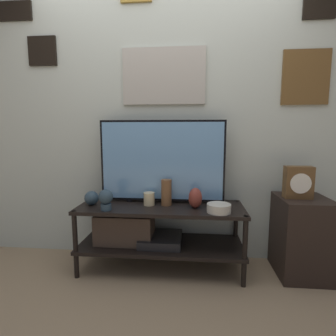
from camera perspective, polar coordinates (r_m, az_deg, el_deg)
The scene contains 12 objects.
ground_plane at distance 2.25m, azimuth -2.53°, elevation -24.38°, with size 12.00×12.00×0.00m, color #997F60.
wall_back at distance 2.49m, azimuth -0.72°, elevation 11.55°, with size 6.40×0.08×2.70m.
media_console at distance 2.36m, azimuth -4.65°, elevation -12.98°, with size 1.41×0.50×0.57m.
television at distance 2.31m, azimuth -1.27°, elevation 1.53°, with size 1.10×0.05×0.73m.
vase_round_glass at distance 2.38m, azimuth -16.31°, elevation -6.29°, with size 0.12×0.12×0.12m.
vase_wide_bowl at distance 2.13m, azimuth 11.01°, elevation -8.58°, with size 0.19×0.19×0.07m.
vase_urn_stoneware at distance 2.20m, azimuth 5.97°, elevation -6.50°, with size 0.11×0.13×0.17m.
vase_tall_ceramic at distance 2.27m, azimuth -0.35°, elevation -5.33°, with size 0.09×0.09×0.23m.
candle_jar at distance 2.29m, azimuth -4.14°, elevation -6.70°, with size 0.10×0.10×0.11m.
decorative_bust at distance 2.19m, azimuth -13.38°, elevation -6.50°, with size 0.12×0.12×0.17m.
side_table at distance 2.53m, azimuth 27.01°, elevation -13.09°, with size 0.40×0.46×0.66m.
mantel_clock at distance 2.38m, azimuth 26.49°, elevation -2.81°, with size 0.22×0.11×0.26m.
Camera 1 is at (0.27, -1.89, 1.20)m, focal length 28.00 mm.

